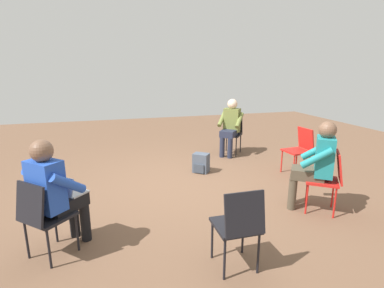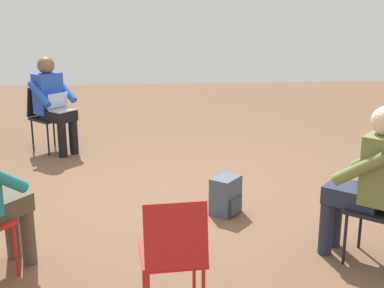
{
  "view_description": "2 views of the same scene",
  "coord_description": "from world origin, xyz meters",
  "views": [
    {
      "loc": [
        1.12,
        4.54,
        1.91
      ],
      "look_at": [
        -0.21,
        -0.04,
        0.69
      ],
      "focal_mm": 28.0,
      "sensor_mm": 36.0,
      "label": 1
    },
    {
      "loc": [
        -5.2,
        0.16,
        2.03
      ],
      "look_at": [
        0.05,
        -0.26,
        0.53
      ],
      "focal_mm": 50.0,
      "sensor_mm": 36.0,
      "label": 2
    }
  ],
  "objects": [
    {
      "name": "ground_plane",
      "position": [
        0.0,
        0.0,
        0.0
      ],
      "size": [
        14.0,
        14.0,
        0.0
      ],
      "primitive_type": "plane",
      "color": "brown"
    },
    {
      "name": "chair_west",
      "position": [
        -2.22,
        0.04,
        0.5
      ],
      "size": [
        0.47,
        0.43,
        0.85
      ],
      "rotation": [
        0.0,
        0.0,
        -1.48
      ],
      "color": "red",
      "rests_on": "ground"
    },
    {
      "name": "chair_northeast",
      "position": [
        1.79,
        1.53,
        0.5
      ],
      "size": [
        0.58,
        0.58,
        0.85
      ],
      "rotation": [
        0.0,
        0.0,
        2.37
      ],
      "color": "black",
      "rests_on": "ground"
    },
    {
      "name": "backpack_near_laptop_user",
      "position": [
        -0.52,
        -0.53,
        0.16
      ],
      "size": [
        0.34,
        0.33,
        0.36
      ],
      "rotation": [
        0.0,
        0.0,
        2.46
      ],
      "color": "#475160",
      "rests_on": "ground"
    },
    {
      "name": "person_with_laptop",
      "position": [
        1.67,
        1.41,
        0.69
      ],
      "size": [
        0.64,
        0.64,
        1.24
      ],
      "rotation": [
        0.0,
        0.0,
        2.37
      ],
      "color": "black",
      "rests_on": "ground"
    },
    {
      "name": "person_in_olive",
      "position": [
        -1.5,
        -1.47,
        0.69
      ],
      "size": [
        0.63,
        0.63,
        1.24
      ],
      "rotation": [
        0.0,
        0.0,
        -0.72
      ],
      "color": "#23283D",
      "rests_on": "ground"
    }
  ]
}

